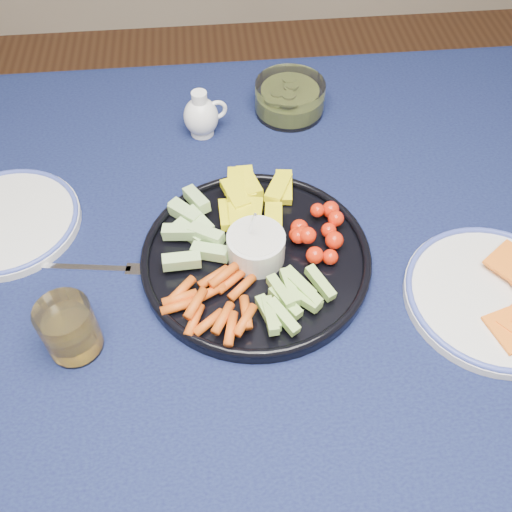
{
  "coord_description": "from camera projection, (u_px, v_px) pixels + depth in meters",
  "views": [
    {
      "loc": [
        -0.03,
        -0.48,
        1.4
      ],
      "look_at": [
        0.02,
        0.02,
        0.76
      ],
      "focal_mm": 40.0,
      "sensor_mm": 36.0,
      "label": 1
    }
  ],
  "objects": [
    {
      "name": "dining_table",
      "position": [
        245.0,
        308.0,
        0.88
      ],
      "size": [
        1.67,
        1.07,
        0.75
      ],
      "color": "#462A17",
      "rests_on": "ground"
    },
    {
      "name": "crudite_platter",
      "position": [
        254.0,
        255.0,
        0.81
      ],
      "size": [
        0.33,
        0.33,
        0.11
      ],
      "color": "black",
      "rests_on": "dining_table"
    },
    {
      "name": "creamer_pitcher",
      "position": [
        202.0,
        116.0,
        0.98
      ],
      "size": [
        0.08,
        0.06,
        0.08
      ],
      "color": "white",
      "rests_on": "dining_table"
    },
    {
      "name": "pickle_bowl",
      "position": [
        290.0,
        99.0,
        1.03
      ],
      "size": [
        0.13,
        0.13,
        0.06
      ],
      "color": "white",
      "rests_on": "dining_table"
    },
    {
      "name": "cheese_plate",
      "position": [
        494.0,
        295.0,
        0.78
      ],
      "size": [
        0.24,
        0.24,
        0.03
      ],
      "color": "silver",
      "rests_on": "dining_table"
    },
    {
      "name": "juice_tumbler",
      "position": [
        70.0,
        331.0,
        0.71
      ],
      "size": [
        0.07,
        0.07,
        0.08
      ],
      "color": "white",
      "rests_on": "dining_table"
    },
    {
      "name": "fork_left",
      "position": [
        104.0,
        269.0,
        0.82
      ],
      "size": [
        0.15,
        0.04,
        0.0
      ],
      "color": "silver",
      "rests_on": "dining_table"
    },
    {
      "name": "fork_right",
      "position": [
        476.0,
        315.0,
        0.77
      ],
      "size": [
        0.12,
        0.11,
        0.0
      ],
      "color": "silver",
      "rests_on": "dining_table"
    },
    {
      "name": "side_plate_extra",
      "position": [
        7.0,
        221.0,
        0.87
      ],
      "size": [
        0.22,
        0.22,
        0.02
      ],
      "color": "silver",
      "rests_on": "dining_table"
    }
  ]
}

